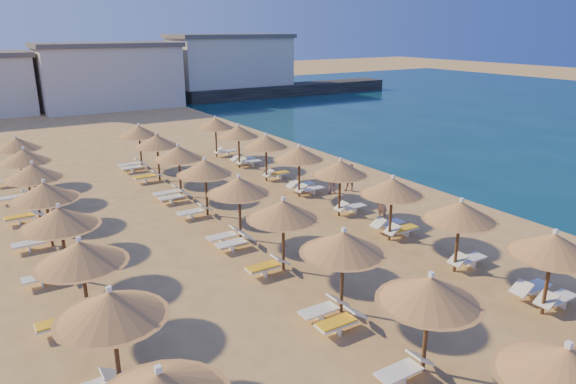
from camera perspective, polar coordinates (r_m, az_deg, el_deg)
ground at (r=21.93m, az=4.73°, el=-6.11°), size 220.00×220.00×0.00m
jetty at (r=71.98m, az=0.19°, el=11.30°), size 30.05×4.39×1.50m
hotel_blocks at (r=65.20m, az=-18.28°, el=12.37°), size 47.33×10.32×8.10m
parasol_row_east at (r=23.44m, az=8.52°, el=1.58°), size 2.80×35.12×2.95m
parasol_row_west at (r=20.45m, az=-3.17°, el=-0.67°), size 2.80×35.12×2.95m
parasol_row_inland at (r=21.69m, az=-24.77°, el=-1.24°), size 2.80×27.94×2.95m
loungers at (r=21.86m, az=-2.80°, el=-5.17°), size 15.66×32.90×0.66m
beachgoer_c at (r=28.70m, az=4.90°, el=1.45°), size 1.04×0.80×1.64m
beachgoer_b at (r=29.07m, az=6.98°, el=1.56°), size 0.96×0.99×1.61m
beachgoer_a at (r=24.88m, az=10.47°, el=-1.33°), size 0.51×0.68×1.68m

